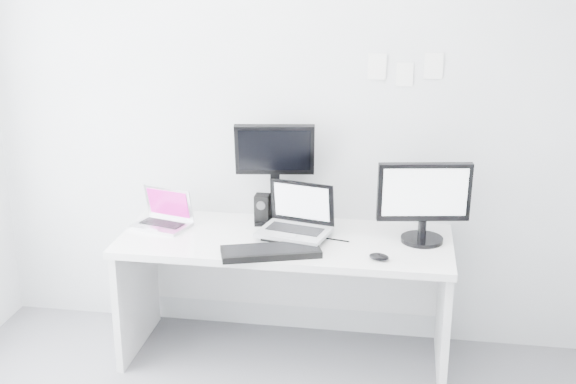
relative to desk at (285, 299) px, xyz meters
name	(u,v)px	position (x,y,z in m)	size (l,w,h in m)	color
back_wall	(295,113)	(0.00, 0.35, 0.99)	(3.60, 3.60, 0.00)	silver
desk	(285,299)	(0.00, 0.00, 0.00)	(1.80, 0.70, 0.73)	white
macbook	(160,208)	(-0.72, 0.05, 0.48)	(0.30, 0.23, 0.23)	#B8B8BD
speaker	(262,209)	(-0.17, 0.22, 0.45)	(0.08, 0.08, 0.17)	black
dell_laptop	(294,212)	(0.05, -0.01, 0.52)	(0.37, 0.28, 0.31)	#A4A6AB
rear_monitor	(275,172)	(-0.10, 0.24, 0.67)	(0.44, 0.16, 0.60)	black
samsung_monitor	(424,202)	(0.73, 0.07, 0.59)	(0.49, 0.23, 0.45)	black
keyboard	(271,252)	(-0.03, -0.24, 0.38)	(0.51, 0.18, 0.03)	black
mouse	(379,257)	(0.52, -0.22, 0.38)	(0.10, 0.07, 0.03)	black
wall_note_0	(377,66)	(0.45, 0.34, 1.26)	(0.10, 0.00, 0.14)	white
wall_note_1	(405,74)	(0.60, 0.34, 1.22)	(0.09, 0.00, 0.13)	white
wall_note_2	(434,66)	(0.75, 0.34, 1.26)	(0.10, 0.00, 0.14)	white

